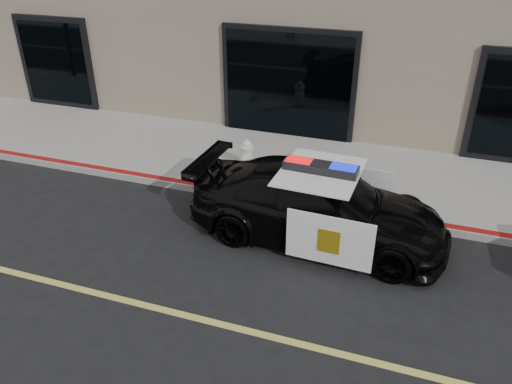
% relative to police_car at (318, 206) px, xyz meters
% --- Properties ---
extents(ground, '(120.00, 120.00, 0.00)m').
position_rel_police_car_xyz_m(ground, '(-0.79, -2.64, -0.67)').
color(ground, black).
rests_on(ground, ground).
extents(sidewalk_n, '(60.00, 3.50, 0.15)m').
position_rel_police_car_xyz_m(sidewalk_n, '(-0.79, 2.61, -0.60)').
color(sidewalk_n, gray).
rests_on(sidewalk_n, ground).
extents(police_car, '(2.33, 4.76, 1.50)m').
position_rel_police_car_xyz_m(police_car, '(0.00, 0.00, 0.00)').
color(police_car, black).
rests_on(police_car, ground).
extents(fire_hydrant, '(0.34, 0.48, 0.76)m').
position_rel_police_car_xyz_m(fire_hydrant, '(-2.03, 1.88, -0.17)').
color(fire_hydrant, silver).
rests_on(fire_hydrant, sidewalk_n).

